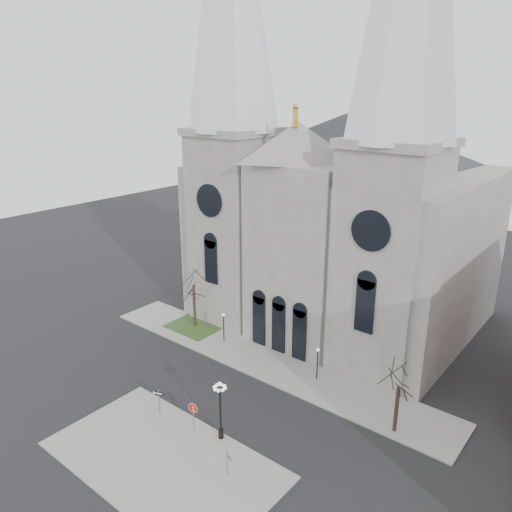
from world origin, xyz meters
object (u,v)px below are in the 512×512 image
Objects in this scene: stop_sign at (193,411)px; one_way_sign at (159,398)px; street_name_sign at (228,462)px; globe_lamp at (220,403)px.

one_way_sign is at bearing -167.43° from stop_sign.
street_name_sign is at bearing -29.53° from one_way_sign.
globe_lamp is (2.33, 0.69, 1.38)m from stop_sign.
street_name_sign is (3.13, -2.65, -2.02)m from globe_lamp.
stop_sign reaches higher than street_name_sign.
one_way_sign is 9.48m from street_name_sign.
one_way_sign is (-3.86, -0.29, -0.30)m from stop_sign.
globe_lamp is at bearing -10.36° from one_way_sign.
street_name_sign is at bearing -40.25° from globe_lamp.
stop_sign is at bearing -14.99° from one_way_sign.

